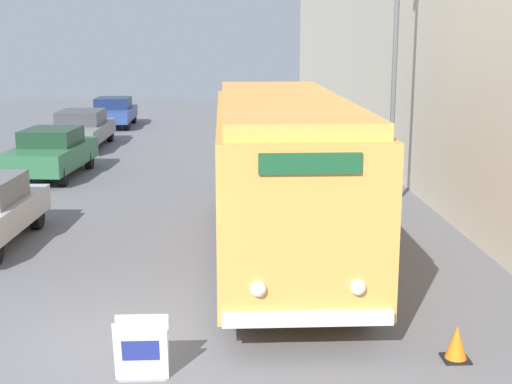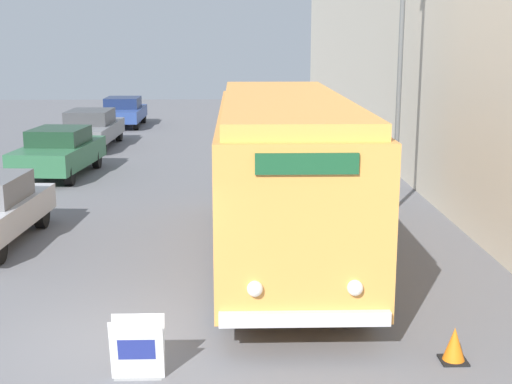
{
  "view_description": "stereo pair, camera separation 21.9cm",
  "coord_description": "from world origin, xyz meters",
  "px_view_note": "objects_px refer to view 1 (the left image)",
  "views": [
    {
      "loc": [
        1.54,
        -9.53,
        4.36
      ],
      "look_at": [
        2.08,
        1.83,
        1.84
      ],
      "focal_mm": 50.0,
      "sensor_mm": 36.0,
      "label": 1
    },
    {
      "loc": [
        1.76,
        -9.54,
        4.36
      ],
      "look_at": [
        2.08,
        1.83,
        1.84
      ],
      "focal_mm": 50.0,
      "sensor_mm": 36.0,
      "label": 2
    }
  ],
  "objects_px": {
    "sign_board": "(141,350)",
    "parked_car_far": "(81,129)",
    "streetlamp": "(396,19)",
    "traffic_cone": "(457,343)",
    "vintage_bus": "(281,169)",
    "parked_car_mid": "(51,152)",
    "parked_car_distant": "(113,112)"
  },
  "relations": [
    {
      "from": "vintage_bus",
      "to": "streetlamp",
      "type": "xyz_separation_m",
      "value": [
        3.09,
        3.91,
        2.93
      ]
    },
    {
      "from": "vintage_bus",
      "to": "traffic_cone",
      "type": "bearing_deg",
      "value": -66.76
    },
    {
      "from": "streetlamp",
      "to": "parked_car_distant",
      "type": "height_order",
      "value": "streetlamp"
    },
    {
      "from": "sign_board",
      "to": "parked_car_mid",
      "type": "bearing_deg",
      "value": 107.34
    },
    {
      "from": "parked_car_mid",
      "to": "parked_car_far",
      "type": "relative_size",
      "value": 0.91
    },
    {
      "from": "sign_board",
      "to": "parked_car_far",
      "type": "xyz_separation_m",
      "value": [
        -4.49,
        19.6,
        0.35
      ]
    },
    {
      "from": "parked_car_far",
      "to": "traffic_cone",
      "type": "height_order",
      "value": "parked_car_far"
    },
    {
      "from": "sign_board",
      "to": "parked_car_far",
      "type": "height_order",
      "value": "parked_car_far"
    },
    {
      "from": "sign_board",
      "to": "parked_car_mid",
      "type": "xyz_separation_m",
      "value": [
        -4.29,
        13.73,
        0.37
      ]
    },
    {
      "from": "vintage_bus",
      "to": "streetlamp",
      "type": "relative_size",
      "value": 1.24
    },
    {
      "from": "streetlamp",
      "to": "parked_car_far",
      "type": "bearing_deg",
      "value": 132.7
    },
    {
      "from": "parked_car_mid",
      "to": "parked_car_distant",
      "type": "bearing_deg",
      "value": 95.17
    },
    {
      "from": "sign_board",
      "to": "parked_car_distant",
      "type": "bearing_deg",
      "value": 99.13
    },
    {
      "from": "streetlamp",
      "to": "traffic_cone",
      "type": "distance_m",
      "value": 9.79
    },
    {
      "from": "parked_car_far",
      "to": "vintage_bus",
      "type": "bearing_deg",
      "value": -63.89
    },
    {
      "from": "streetlamp",
      "to": "parked_car_mid",
      "type": "relative_size",
      "value": 1.71
    },
    {
      "from": "parked_car_far",
      "to": "traffic_cone",
      "type": "xyz_separation_m",
      "value": [
        8.72,
        -19.24,
        -0.51
      ]
    },
    {
      "from": "streetlamp",
      "to": "parked_car_distant",
      "type": "relative_size",
      "value": 1.78
    },
    {
      "from": "streetlamp",
      "to": "parked_car_far",
      "type": "height_order",
      "value": "streetlamp"
    },
    {
      "from": "sign_board",
      "to": "streetlamp",
      "type": "bearing_deg",
      "value": 59.48
    },
    {
      "from": "streetlamp",
      "to": "parked_car_mid",
      "type": "xyz_separation_m",
      "value": [
        -9.59,
        4.74,
        -3.95
      ]
    },
    {
      "from": "streetlamp",
      "to": "traffic_cone",
      "type": "bearing_deg",
      "value": -97.05
    },
    {
      "from": "vintage_bus",
      "to": "parked_car_far",
      "type": "relative_size",
      "value": 1.92
    },
    {
      "from": "sign_board",
      "to": "parked_car_distant",
      "type": "distance_m",
      "value": 26.55
    },
    {
      "from": "parked_car_far",
      "to": "parked_car_distant",
      "type": "bearing_deg",
      "value": 88.95
    },
    {
      "from": "parked_car_far",
      "to": "parked_car_mid",
      "type": "bearing_deg",
      "value": -86.69
    },
    {
      "from": "streetlamp",
      "to": "parked_car_distant",
      "type": "distance_m",
      "value": 20.07
    },
    {
      "from": "vintage_bus",
      "to": "parked_car_mid",
      "type": "distance_m",
      "value": 10.86
    },
    {
      "from": "sign_board",
      "to": "traffic_cone",
      "type": "bearing_deg",
      "value": 4.89
    },
    {
      "from": "vintage_bus",
      "to": "parked_car_far",
      "type": "bearing_deg",
      "value": 114.76
    },
    {
      "from": "parked_car_mid",
      "to": "traffic_cone",
      "type": "relative_size",
      "value": 8.85
    },
    {
      "from": "streetlamp",
      "to": "parked_car_far",
      "type": "relative_size",
      "value": 1.55
    }
  ]
}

